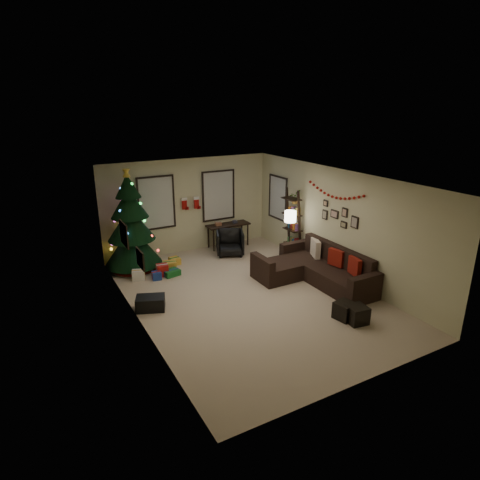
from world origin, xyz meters
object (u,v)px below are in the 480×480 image
christmas_tree (131,227)px  desk (228,227)px  sofa (315,270)px  bookshelf (293,225)px  desk_chair (230,243)px

christmas_tree → desk: 3.04m
sofa → bookshelf: 1.80m
desk → desk_chair: 0.76m
desk → bookshelf: 2.07m
christmas_tree → sofa: (3.68, -2.96, -0.84)m
sofa → desk_chair: bearing=110.3°
sofa → desk: (-0.70, 3.29, 0.34)m
sofa → bookshelf: bearing=73.9°
christmas_tree → desk: christmas_tree is taller
sofa → desk: bearing=102.0°
christmas_tree → desk: (2.98, 0.33, -0.51)m
desk_chair → bookshelf: bookshelf is taller
sofa → desk_chair: (-0.98, 2.64, 0.07)m
desk_chair → christmas_tree: bearing=-163.1°
sofa → bookshelf: size_ratio=1.39×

